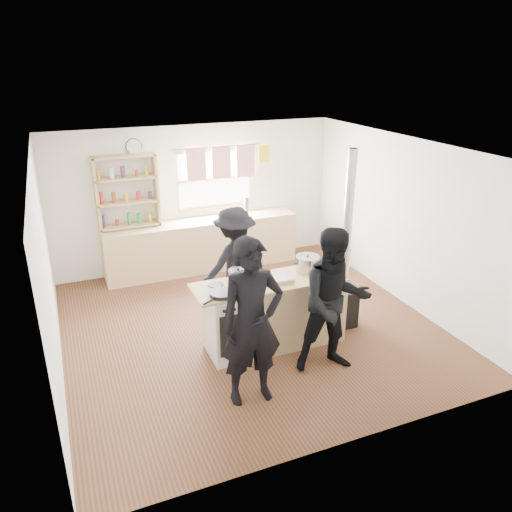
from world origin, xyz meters
name	(u,v)px	position (x,y,z in m)	size (l,w,h in m)	color
ground	(249,326)	(0.00, 0.00, -0.01)	(5.00, 5.00, 0.01)	brown
back_counter	(203,245)	(0.00, 2.22, 0.45)	(3.40, 0.55, 0.90)	#D8B682
shelving_unit	(127,191)	(-1.20, 2.34, 1.51)	(1.00, 0.28, 1.20)	tan
thermos	(246,207)	(0.84, 2.22, 1.06)	(0.10, 0.10, 0.31)	silver
cooking_island	(275,312)	(0.14, -0.55, 0.47)	(1.97, 0.64, 0.93)	silver
skillet_greens	(221,294)	(-0.63, -0.72, 0.96)	(0.40, 0.40, 0.05)	black
roast_tray	(280,279)	(0.17, -0.63, 0.97)	(0.33, 0.25, 0.06)	silver
stockpot_stove	(238,277)	(-0.32, -0.46, 1.02)	(0.25, 0.25, 0.20)	silver
stockpot_counter	(307,264)	(0.65, -0.46, 1.04)	(0.32, 0.32, 0.23)	#B2B2B4
bread_board	(331,268)	(0.93, -0.60, 0.98)	(0.33, 0.29, 0.12)	tan
flue_heater	(343,283)	(1.23, -0.45, 0.64)	(0.35, 0.35, 2.50)	black
person_near_left	(252,323)	(-0.55, -1.48, 0.95)	(0.69, 0.46, 1.90)	black
person_near_right	(335,302)	(0.56, -1.31, 0.90)	(0.87, 0.68, 1.80)	black
person_far	(235,262)	(-0.04, 0.44, 0.82)	(1.05, 0.61, 1.63)	black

